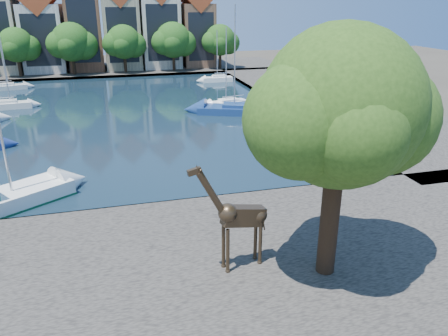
{
  "coord_description": "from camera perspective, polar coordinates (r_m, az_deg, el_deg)",
  "views": [
    {
      "loc": [
        -1.08,
        -23.76,
        11.8
      ],
      "look_at": [
        4.72,
        -2.0,
        3.04
      ],
      "focal_mm": 35.0,
      "sensor_mm": 36.0,
      "label": 1
    }
  ],
  "objects": [
    {
      "name": "ground",
      "position": [
        26.55,
        -11.07,
        -5.56
      ],
      "size": [
        160.0,
        160.0,
        0.0
      ],
      "primitive_type": "plane",
      "color": "#38332B",
      "rests_on": "ground"
    },
    {
      "name": "water_basin",
      "position": [
        49.2,
        -13.32,
        6.85
      ],
      "size": [
        38.0,
        50.0,
        0.08
      ],
      "primitive_type": "cube",
      "color": "black",
      "rests_on": "ground"
    },
    {
      "name": "near_quay",
      "position": [
        20.38,
        -9.51,
        -13.59
      ],
      "size": [
        50.0,
        14.0,
        0.5
      ],
      "primitive_type": "cube",
      "color": "#4C4842",
      "rests_on": "ground"
    },
    {
      "name": "far_quay",
      "position": [
        80.6,
        -14.33,
        12.38
      ],
      "size": [
        60.0,
        16.0,
        0.5
      ],
      "primitive_type": "cube",
      "color": "#4C4842",
      "rests_on": "ground"
    },
    {
      "name": "right_quay",
      "position": [
        55.63,
        13.57,
        8.69
      ],
      "size": [
        14.0,
        52.0,
        0.5
      ],
      "primitive_type": "cube",
      "color": "#4C4842",
      "rests_on": "ground"
    },
    {
      "name": "plane_tree",
      "position": [
        17.62,
        15.26,
        6.96
      ],
      "size": [
        8.32,
        6.4,
        10.62
      ],
      "color": "#332114",
      "rests_on": "near_quay"
    },
    {
      "name": "townhouse_west_inner",
      "position": [
        80.43,
        -22.6,
        16.55
      ],
      "size": [
        6.43,
        9.18,
        15.15
      ],
      "color": "silver",
      "rests_on": "far_quay"
    },
    {
      "name": "townhouse_center",
      "position": [
        79.88,
        -17.89,
        17.83
      ],
      "size": [
        5.44,
        9.18,
        16.93
      ],
      "color": "brown",
      "rests_on": "far_quay"
    },
    {
      "name": "townhouse_east_inner",
      "position": [
        79.91,
        -13.34,
        17.8
      ],
      "size": [
        5.94,
        9.18,
        15.79
      ],
      "color": "tan",
      "rests_on": "far_quay"
    },
    {
      "name": "townhouse_east_mid",
      "position": [
        80.41,
        -8.5,
        18.4
      ],
      "size": [
        6.43,
        9.18,
        16.65
      ],
      "color": "beige",
      "rests_on": "far_quay"
    },
    {
      "name": "townhouse_east_end",
      "position": [
        81.49,
        -3.69,
        17.91
      ],
      "size": [
        5.44,
        9.18,
        14.43
      ],
      "color": "brown",
      "rests_on": "far_quay"
    },
    {
      "name": "far_tree_west",
      "position": [
        75.66,
        -25.44,
        14.19
      ],
      "size": [
        6.76,
        5.2,
        7.36
      ],
      "color": "#332114",
      "rests_on": "far_quay"
    },
    {
      "name": "far_tree_mid_west",
      "position": [
        74.7,
        -19.24,
        15.13
      ],
      "size": [
        7.8,
        6.0,
        8.0
      ],
      "color": "#332114",
      "rests_on": "far_quay"
    },
    {
      "name": "far_tree_mid_east",
      "position": [
        74.62,
        -12.9,
        15.62
      ],
      "size": [
        7.02,
        5.4,
        7.52
      ],
      "color": "#332114",
      "rests_on": "far_quay"
    },
    {
      "name": "far_tree_east",
      "position": [
        75.38,
        -6.59,
        16.13
      ],
      "size": [
        7.54,
        5.8,
        7.84
      ],
      "color": "#332114",
      "rests_on": "far_quay"
    },
    {
      "name": "far_tree_far_east",
      "position": [
        76.99,
        -0.46,
        16.24
      ],
      "size": [
        6.76,
        5.2,
        7.36
      ],
      "color": "#332114",
      "rests_on": "far_quay"
    },
    {
      "name": "giraffe_statue",
      "position": [
        18.97,
        1.8,
        -6.36
      ],
      "size": [
        3.57,
        0.99,
        5.11
      ],
      "color": "#392B1C",
      "rests_on": "near_quay"
    },
    {
      "name": "sailboat_left_d",
      "position": [
        55.84,
        -26.1,
        7.55
      ],
      "size": [
        4.65,
        2.01,
        8.18
      ],
      "color": "silver",
      "rests_on": "water_basin"
    },
    {
      "name": "sailboat_left_e",
      "position": [
        67.87,
        -26.32,
        9.59
      ],
      "size": [
        4.9,
        2.58,
        9.22
      ],
      "color": "silver",
      "rests_on": "water_basin"
    },
    {
      "name": "sailboat_right_a",
      "position": [
        36.24,
        12.27,
        2.76
      ],
      "size": [
        5.41,
        3.77,
        8.85
      ],
      "color": "white",
      "rests_on": "water_basin"
    },
    {
      "name": "sailboat_right_b",
      "position": [
        47.92,
        1.36,
        7.81
      ],
      "size": [
        8.25,
        5.48,
        11.21
      ],
      "color": "navy",
      "rests_on": "water_basin"
    },
    {
      "name": "sailboat_right_c",
      "position": [
        51.14,
        0.28,
        8.56
      ],
      "size": [
        5.29,
        2.83,
        8.8
      ],
      "color": "white",
      "rests_on": "water_basin"
    },
    {
      "name": "sailboat_right_d",
      "position": [
        67.24,
        -0.89,
        11.67
      ],
      "size": [
        4.55,
        1.61,
        7.48
      ],
      "color": "white",
      "rests_on": "water_basin"
    }
  ]
}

